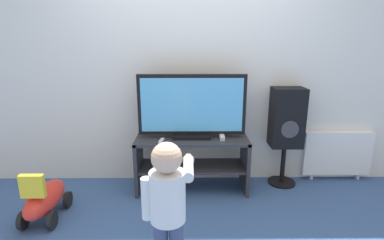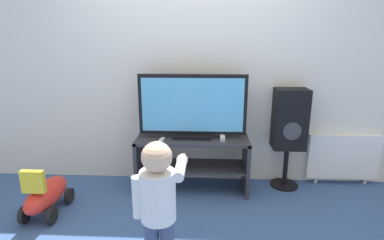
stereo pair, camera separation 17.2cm
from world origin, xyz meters
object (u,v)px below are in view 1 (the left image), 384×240
Objects in this scene: ride_on_toy at (45,199)px; radiator at (337,153)px; game_console at (222,136)px; speaker_tower at (287,121)px; television at (192,107)px; remote_primary at (161,141)px; child at (168,197)px.

radiator is at bearing 14.28° from ride_on_toy.
game_console is 0.16× the size of speaker_tower.
television is at bearing -174.33° from speaker_tower.
remote_primary reaches higher than radiator.
remote_primary is at bearing -170.22° from game_console.
ride_on_toy is at bearing -157.87° from remote_primary.
speaker_tower is at bearing 10.83° from game_console.
ride_on_toy is 3.07m from radiator.
speaker_tower is 1.40× the size of radiator.
ride_on_toy is 0.80× the size of radiator.
child is at bearing -112.84° from game_console.
speaker_tower reaches higher than ride_on_toy.
ride_on_toy is at bearing 151.83° from child.
television is at bearing -172.97° from radiator.
child is at bearing -82.57° from remote_primary.
remote_primary is 2.01m from radiator.
radiator is (1.96, 0.34, -0.28)m from remote_primary.
television reaches higher than speaker_tower.
television is 0.46m from remote_primary.
television reaches higher than ride_on_toy.
remote_primary is at bearing 22.13° from ride_on_toy.
ride_on_toy is at bearing -162.33° from game_console.
speaker_tower is at bearing 5.67° from television.
ride_on_toy is at bearing -165.72° from radiator.
television is 1.42× the size of radiator.
game_console is at bearing -6.34° from television.
remote_primary is at bearing -170.05° from radiator.
game_console is 0.73m from speaker_tower.
ride_on_toy is (-2.33, -0.65, -0.54)m from speaker_tower.
speaker_tower is 2.48m from ride_on_toy.
child is at bearing -28.17° from ride_on_toy.
game_console is at bearing 67.16° from child.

